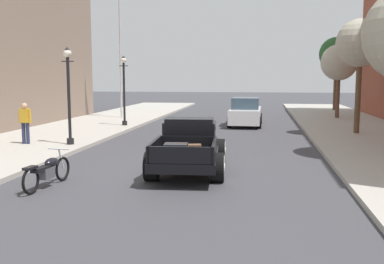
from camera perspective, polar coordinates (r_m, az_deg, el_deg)
name	(u,v)px	position (r m, az deg, el deg)	size (l,w,h in m)	color
ground_plane	(187,168)	(13.90, -0.70, -4.62)	(140.00, 140.00, 0.00)	#3D3D42
hotrod_truck_black	(189,145)	(13.54, -0.33, -1.69)	(2.41, 5.03, 1.58)	black
motorcycle_parked	(47,170)	(11.96, -18.17, -4.74)	(0.62, 2.12, 0.93)	black
car_background_white	(246,113)	(25.90, 6.92, 2.49)	(1.92, 4.32, 1.65)	silver
pedestrian_sidewalk_left	(25,121)	(18.95, -20.74, 1.38)	(0.53, 0.22, 1.65)	#232847
street_lamp_near	(69,88)	(18.17, -15.65, 5.46)	(0.50, 0.32, 3.85)	black
street_lamp_far	(124,85)	(24.86, -8.78, 6.01)	(0.50, 0.32, 3.85)	black
flagpole	(123,32)	(29.84, -8.86, 12.69)	(1.74, 0.16, 9.16)	#B2B2B7
street_tree_second	(360,44)	(22.61, 20.90, 10.58)	(2.27, 2.27, 5.41)	brown
street_tree_third	(339,63)	(30.79, 18.45, 8.48)	(2.38, 2.38, 4.82)	brown
street_tree_farthest	(336,54)	(37.92, 18.14, 9.50)	(2.73, 2.73, 5.89)	brown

